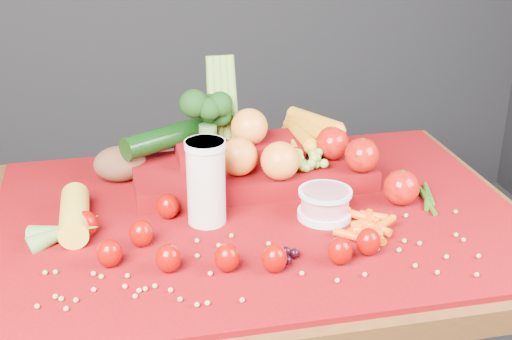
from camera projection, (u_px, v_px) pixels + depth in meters
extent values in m
cube|color=#3D1E0E|center=(258.00, 229.00, 1.46)|extent=(1.10, 0.80, 0.05)
cube|color=#3D1E0E|center=(46.00, 317.00, 1.82)|extent=(0.06, 0.06, 0.70)
cube|color=#3D1E0E|center=(399.00, 274.00, 2.00)|extent=(0.06, 0.06, 0.70)
cube|color=#68030C|center=(258.00, 216.00, 1.45)|extent=(1.05, 0.75, 0.01)
cylinder|color=beige|center=(206.00, 182.00, 1.38)|extent=(0.08, 0.08, 0.17)
cylinder|color=silver|center=(205.00, 145.00, 1.35)|extent=(0.08, 0.08, 0.01)
cylinder|color=silver|center=(324.00, 214.00, 1.43)|extent=(0.11, 0.11, 0.01)
cylinder|color=#C98088|center=(325.00, 201.00, 1.42)|extent=(0.10, 0.10, 0.04)
cylinder|color=silver|center=(325.00, 192.00, 1.41)|extent=(0.11, 0.11, 0.01)
ellipsoid|color=#940003|center=(141.00, 233.00, 1.32)|extent=(0.04, 0.04, 0.05)
cone|color=#104D0D|center=(140.00, 222.00, 1.31)|extent=(0.03, 0.03, 0.01)
ellipsoid|color=#940003|center=(109.00, 253.00, 1.25)|extent=(0.04, 0.04, 0.05)
cone|color=#104D0D|center=(108.00, 241.00, 1.24)|extent=(0.03, 0.03, 0.01)
ellipsoid|color=#940003|center=(168.00, 258.00, 1.24)|extent=(0.04, 0.04, 0.05)
cone|color=#104D0D|center=(168.00, 246.00, 1.23)|extent=(0.03, 0.03, 0.01)
ellipsoid|color=#940003|center=(227.00, 258.00, 1.24)|extent=(0.04, 0.04, 0.05)
cone|color=#104D0D|center=(227.00, 245.00, 1.23)|extent=(0.03, 0.03, 0.01)
ellipsoid|color=#940003|center=(274.00, 258.00, 1.24)|extent=(0.04, 0.04, 0.05)
cone|color=#104D0D|center=(275.00, 246.00, 1.23)|extent=(0.03, 0.03, 0.01)
ellipsoid|color=#940003|center=(340.00, 251.00, 1.26)|extent=(0.04, 0.04, 0.05)
cone|color=#104D0D|center=(341.00, 239.00, 1.25)|extent=(0.03, 0.03, 0.01)
ellipsoid|color=#940003|center=(168.00, 206.00, 1.42)|extent=(0.04, 0.04, 0.05)
cone|color=#104D0D|center=(167.00, 195.00, 1.41)|extent=(0.03, 0.03, 0.01)
ellipsoid|color=#940003|center=(86.00, 224.00, 1.35)|extent=(0.04, 0.04, 0.05)
cone|color=#104D0D|center=(85.00, 212.00, 1.34)|extent=(0.03, 0.03, 0.01)
ellipsoid|color=#940003|center=(368.00, 242.00, 1.29)|extent=(0.04, 0.04, 0.05)
cone|color=#104D0D|center=(369.00, 230.00, 1.28)|extent=(0.03, 0.03, 0.01)
cylinder|color=yellow|center=(74.00, 214.00, 1.38)|extent=(0.06, 0.18, 0.06)
ellipsoid|color=#54321C|center=(120.00, 164.00, 1.58)|extent=(0.12, 0.09, 0.08)
cube|color=#68030C|center=(252.00, 173.00, 1.58)|extent=(0.52, 0.22, 0.04)
cube|color=#68030C|center=(239.00, 149.00, 1.60)|extent=(0.28, 0.12, 0.03)
sphere|color=#AA1B0D|center=(362.00, 155.00, 1.51)|extent=(0.07, 0.07, 0.07)
sphere|color=#AA1B0D|center=(402.00, 187.00, 1.47)|extent=(0.07, 0.07, 0.07)
sphere|color=#AA1B0D|center=(332.00, 143.00, 1.58)|extent=(0.07, 0.07, 0.07)
sphere|color=#D8581C|center=(239.00, 157.00, 1.50)|extent=(0.08, 0.08, 0.08)
sphere|color=#D8581C|center=(280.00, 161.00, 1.48)|extent=(0.08, 0.08, 0.08)
sphere|color=#D8581C|center=(249.00, 127.00, 1.56)|extent=(0.08, 0.08, 0.08)
cylinder|color=orange|center=(291.00, 141.00, 1.64)|extent=(0.06, 0.16, 0.04)
cylinder|color=orange|center=(300.00, 134.00, 1.64)|extent=(0.04, 0.16, 0.04)
cylinder|color=orange|center=(308.00, 128.00, 1.64)|extent=(0.07, 0.16, 0.04)
cylinder|color=orange|center=(315.00, 121.00, 1.64)|extent=(0.10, 0.16, 0.04)
cylinder|color=#3F662D|center=(208.00, 134.00, 1.57)|extent=(0.04, 0.04, 0.04)
cylinder|color=olive|center=(212.00, 106.00, 1.59)|extent=(0.03, 0.06, 0.22)
cylinder|color=olive|center=(219.00, 105.00, 1.59)|extent=(0.02, 0.06, 0.22)
cylinder|color=olive|center=(226.00, 105.00, 1.60)|extent=(0.02, 0.06, 0.22)
cylinder|color=olive|center=(233.00, 104.00, 1.60)|extent=(0.03, 0.06, 0.22)
cylinder|color=black|center=(174.00, 135.00, 1.60)|extent=(0.25, 0.17, 0.05)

